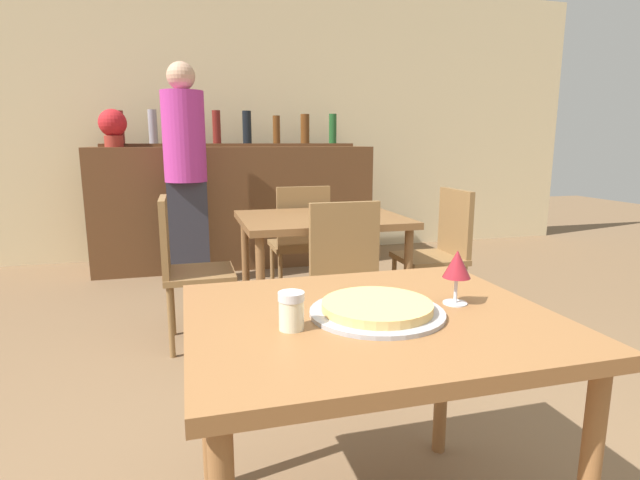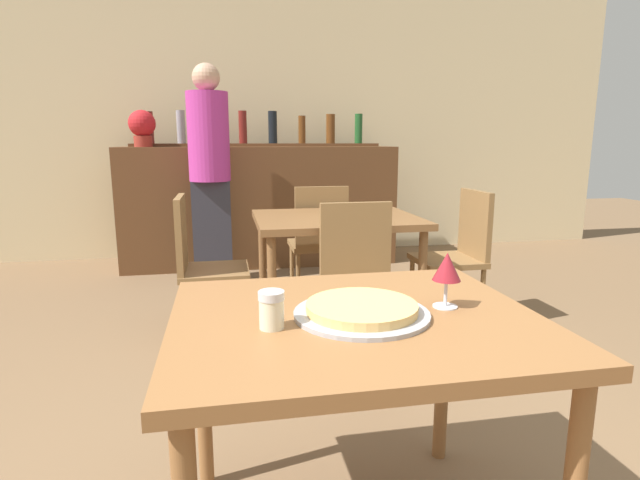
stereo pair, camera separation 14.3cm
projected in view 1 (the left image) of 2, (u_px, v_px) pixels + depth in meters
name	position (u px, v px, depth m)	size (l,w,h in m)	color
wall_back	(228.00, 121.00, 5.14)	(8.00, 0.05, 2.80)	beige
dining_table_near	(370.00, 342.00, 1.38)	(0.99, 0.83, 0.73)	brown
dining_table_far	(321.00, 230.00, 3.07)	(0.98, 0.80, 0.74)	brown
bar_counter	(236.00, 207.00, 4.82)	(2.60, 0.56, 1.14)	brown
bar_back_shelf	(233.00, 137.00, 4.83)	(2.39, 0.24, 0.34)	brown
chair_far_side_front	(350.00, 277.00, 2.56)	(0.40, 0.40, 0.88)	olive
chair_far_side_back	(300.00, 237.00, 3.64)	(0.40, 0.40, 0.88)	olive
chair_far_side_left	(184.00, 262.00, 2.89)	(0.40, 0.40, 0.88)	olive
chair_far_side_right	(440.00, 246.00, 3.31)	(0.40, 0.40, 0.88)	olive
pizza_tray	(377.00, 309.00, 1.35)	(0.37, 0.37, 0.04)	#A3A3A8
cheese_shaker	(291.00, 310.00, 1.24)	(0.07, 0.07, 0.10)	beige
person_standing	(186.00, 166.00, 4.08)	(0.34, 0.34, 1.81)	#2D2D38
wine_glass	(457.00, 266.00, 1.43)	(0.08, 0.08, 0.16)	silver
potted_plant	(113.00, 126.00, 4.36)	(0.24, 0.24, 0.33)	maroon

